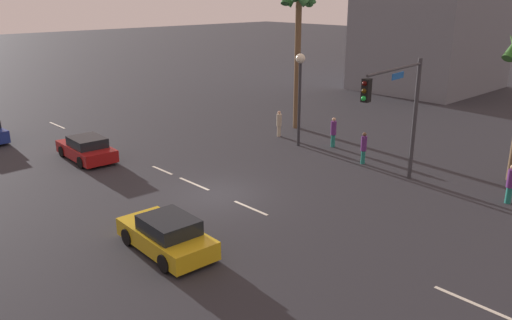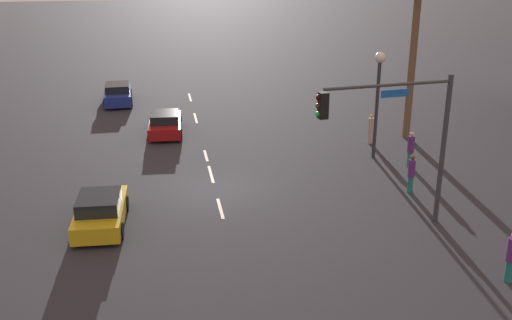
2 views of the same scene
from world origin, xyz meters
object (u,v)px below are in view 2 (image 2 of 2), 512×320
object	(u,v)px
pedestrian_1	(411,173)
pedestrian_3	(411,148)
traffic_signal	(402,127)
streetlamp	(378,84)
palm_tree_0	(417,4)
car_2	(101,211)
car_1	(165,123)
pedestrian_2	(512,256)
car_0	(118,94)
pedestrian_0	(371,128)

from	to	relation	value
pedestrian_1	pedestrian_3	size ratio (longest dim) A/B	0.97
traffic_signal	streetlamp	size ratio (longest dim) A/B	1.08
traffic_signal	palm_tree_0	bearing A→B (deg)	154.81
palm_tree_0	car_2	bearing A→B (deg)	-61.37
car_1	palm_tree_0	distance (m)	15.76
car_2	pedestrian_1	bearing A→B (deg)	95.01
car_2	pedestrian_2	bearing A→B (deg)	64.20
car_0	car_2	world-z (taller)	car_0
car_1	pedestrian_3	xyz separation A→B (m)	(7.81, 12.00, 0.35)
pedestrian_3	traffic_signal	bearing A→B (deg)	-28.18
pedestrian_2	car_1	bearing A→B (deg)	-150.17
pedestrian_2	streetlamp	bearing A→B (deg)	-179.85
traffic_signal	pedestrian_2	xyz separation A→B (m)	(4.52, 2.14, -3.15)
pedestrian_2	pedestrian_3	bearing A→B (deg)	173.34
car_1	pedestrian_0	xyz separation A→B (m)	(3.86, 11.36, 0.27)
pedestrian_3	car_2	bearing A→B (deg)	-73.63
pedestrian_3	pedestrian_0	bearing A→B (deg)	-170.77
car_2	streetlamp	xyz separation A→B (m)	(-5.98, 13.51, 3.31)
pedestrian_2	pedestrian_3	world-z (taller)	pedestrian_3
pedestrian_0	pedestrian_1	size ratio (longest dim) A/B	0.95
car_0	pedestrian_0	distance (m)	18.77
car_0	traffic_signal	distance (m)	25.37
pedestrian_3	streetlamp	bearing A→B (deg)	-141.37
pedestrian_1	pedestrian_2	world-z (taller)	pedestrian_2
car_0	car_1	size ratio (longest dim) A/B	1.07
traffic_signal	car_2	bearing A→B (deg)	-100.06
car_1	pedestrian_0	size ratio (longest dim) A/B	2.56
pedestrian_1	pedestrian_0	bearing A→B (deg)	174.28
car_2	pedestrian_0	size ratio (longest dim) A/B	2.51
streetlamp	palm_tree_0	distance (m)	5.69
traffic_signal	pedestrian_3	distance (m)	7.88
car_1	streetlamp	world-z (taller)	streetlamp
streetlamp	pedestrian_1	xyz separation A→B (m)	(4.80, -0.05, -3.00)
car_0	car_1	bearing A→B (deg)	21.24
streetlamp	palm_tree_0	xyz separation A→B (m)	(-3.09, 3.11, 3.63)
car_1	traffic_signal	xyz separation A→B (m)	(14.18, 8.58, 3.48)
traffic_signal	palm_tree_0	xyz separation A→B (m)	(-11.09, 5.22, 3.48)
car_2	pedestrian_3	bearing A→B (deg)	106.37
traffic_signal	pedestrian_2	bearing A→B (deg)	25.34
pedestrian_1	car_1	bearing A→B (deg)	-135.88
car_1	pedestrian_3	bearing A→B (deg)	56.95
pedestrian_3	pedestrian_1	bearing A→B (deg)	-23.10
car_2	palm_tree_0	xyz separation A→B (m)	(-9.07, 16.62, 6.94)
car_2	palm_tree_0	world-z (taller)	palm_tree_0
pedestrian_3	palm_tree_0	bearing A→B (deg)	159.08
pedestrian_2	palm_tree_0	size ratio (longest dim) A/B	0.18
car_0	car_1	distance (m)	8.65
car_2	pedestrian_1	xyz separation A→B (m)	(-1.18, 13.46, 0.32)
car_1	pedestrian_3	size ratio (longest dim) A/B	2.37
pedestrian_0	streetlamp	bearing A→B (deg)	-16.02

